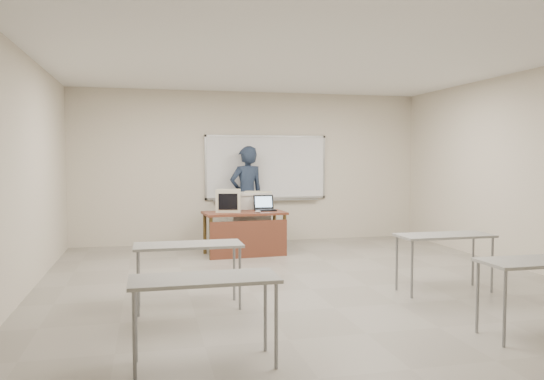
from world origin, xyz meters
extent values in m
cube|color=gray|center=(0.00, 0.00, -0.01)|extent=(7.00, 8.00, 0.01)
cube|color=white|center=(0.30, 3.97, 1.50)|extent=(2.40, 0.03, 1.20)
cube|color=#B7BABC|center=(0.30, 3.97, 2.12)|extent=(2.48, 0.04, 0.04)
cube|color=#B7BABC|center=(0.30, 3.97, 0.88)|extent=(2.48, 0.04, 0.04)
cube|color=#B7BABC|center=(-0.92, 3.97, 1.50)|extent=(0.04, 0.04, 1.28)
cube|color=#B7BABC|center=(1.52, 3.97, 1.50)|extent=(0.04, 0.04, 1.28)
cube|color=#B7BABC|center=(0.30, 3.92, 0.84)|extent=(2.16, 0.07, 0.02)
cube|color=gray|center=(-1.60, -0.50, 0.71)|extent=(1.20, 0.50, 0.03)
cylinder|color=slate|center=(-2.15, -0.70, 0.35)|extent=(0.03, 0.03, 0.70)
cylinder|color=slate|center=(-1.05, -0.70, 0.35)|extent=(0.03, 0.03, 0.70)
cylinder|color=slate|center=(-2.15, -0.30, 0.35)|extent=(0.03, 0.03, 0.70)
cylinder|color=slate|center=(-1.05, -0.30, 0.35)|extent=(0.03, 0.03, 0.70)
cube|color=gray|center=(1.60, -0.50, 0.71)|extent=(1.20, 0.50, 0.03)
cylinder|color=slate|center=(1.05, -0.70, 0.35)|extent=(0.03, 0.03, 0.70)
cylinder|color=slate|center=(2.15, -0.70, 0.35)|extent=(0.03, 0.03, 0.70)
cylinder|color=slate|center=(1.05, -0.30, 0.35)|extent=(0.03, 0.03, 0.70)
cylinder|color=slate|center=(2.15, -0.30, 0.35)|extent=(0.03, 0.03, 0.70)
cube|color=gray|center=(-1.60, -2.20, 0.71)|extent=(1.20, 0.50, 0.03)
cylinder|color=slate|center=(-2.15, -2.40, 0.35)|extent=(0.03, 0.03, 0.70)
cylinder|color=slate|center=(-1.05, -2.40, 0.35)|extent=(0.03, 0.03, 0.70)
cylinder|color=slate|center=(-2.15, -2.00, 0.35)|extent=(0.03, 0.03, 0.70)
cylinder|color=slate|center=(-1.05, -2.00, 0.35)|extent=(0.03, 0.03, 0.70)
cube|color=gray|center=(1.60, -2.20, 0.71)|extent=(1.20, 0.50, 0.03)
cylinder|color=slate|center=(1.05, -2.40, 0.35)|extent=(0.03, 0.03, 0.70)
cylinder|color=slate|center=(1.05, -2.00, 0.35)|extent=(0.03, 0.03, 0.70)
cube|color=#632C18|center=(-0.40, 2.60, 0.73)|extent=(1.41, 0.70, 0.04)
cube|color=#632C18|center=(-0.40, 2.27, 0.32)|extent=(1.34, 0.03, 0.63)
cylinder|color=#4A3817|center=(-1.04, 2.31, 0.35)|extent=(0.06, 0.06, 0.71)
cylinder|color=#4A3817|center=(0.24, 2.31, 0.35)|extent=(0.06, 0.06, 0.71)
cylinder|color=#4A3817|center=(-1.04, 2.89, 0.35)|extent=(0.06, 0.06, 0.71)
cylinder|color=#4A3817|center=(0.24, 2.89, 0.35)|extent=(0.06, 0.06, 0.71)
cube|color=beige|center=(-0.20, 3.20, 0.50)|extent=(0.70, 0.50, 1.01)
cube|color=beige|center=(-0.20, 3.20, 1.03)|extent=(0.74, 0.54, 0.04)
cube|color=#BAB59C|center=(-0.65, 2.75, 0.94)|extent=(0.41, 0.43, 0.39)
cube|color=#BAB59C|center=(-0.65, 2.52, 0.94)|extent=(0.43, 0.04, 0.40)
cube|color=black|center=(-0.65, 2.49, 0.94)|extent=(0.33, 0.01, 0.28)
cube|color=black|center=(0.00, 2.70, 0.76)|extent=(0.36, 0.26, 0.02)
cube|color=black|center=(0.00, 2.69, 0.77)|extent=(0.30, 0.15, 0.01)
cube|color=black|center=(0.00, 2.86, 0.89)|extent=(0.36, 0.08, 0.25)
cube|color=#A0CCF7|center=(0.00, 2.86, 0.90)|extent=(0.31, 0.05, 0.19)
ellipsoid|color=#BABDC1|center=(-0.20, 2.40, 0.77)|extent=(0.11, 0.08, 0.04)
cube|color=#BAB59C|center=(-0.05, 3.08, 1.06)|extent=(0.53, 0.28, 0.03)
imported|color=black|center=(-0.15, 3.72, 0.96)|extent=(0.79, 0.63, 1.92)
camera|label=1|loc=(-2.04, -6.44, 1.70)|focal=35.00mm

